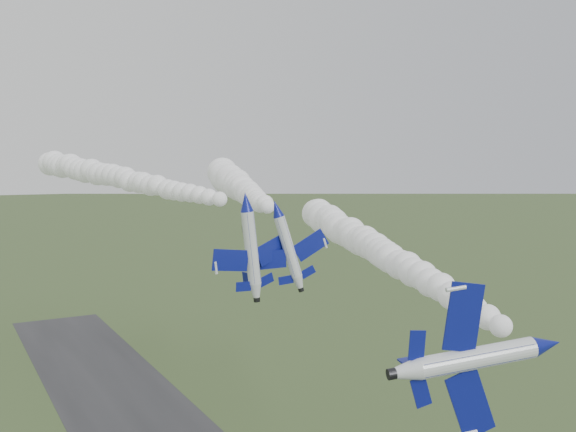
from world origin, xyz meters
name	(u,v)px	position (x,y,z in m)	size (l,w,h in m)	color
jet_lead	(548,345)	(6.02, -11.15, 34.18)	(6.20, 12.70, 10.60)	silver
smoke_trail_jet_lead	(371,246)	(19.30, 27.32, 35.86)	(5.29, 75.13, 5.29)	white
jet_pair_left	(247,202)	(-0.13, 24.42, 42.47)	(10.69, 12.74, 3.24)	silver
smoke_trail_jet_pair_left	(116,177)	(-5.80, 59.99, 44.68)	(4.51, 65.21, 4.51)	white
jet_pair_right	(277,209)	(3.90, 24.81, 41.53)	(9.19, 11.23, 3.59)	silver
smoke_trail_jet_pair_right	(238,186)	(11.52, 52.07, 43.14)	(5.73, 52.27, 5.73)	white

